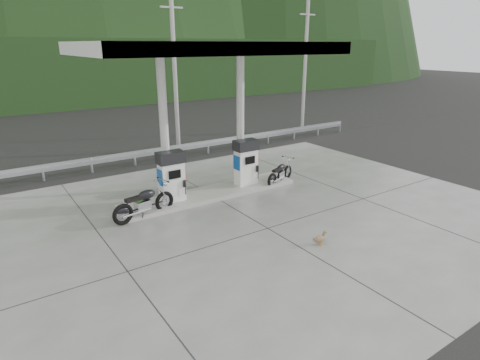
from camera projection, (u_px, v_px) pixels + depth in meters
ground at (249, 218)px, 13.35m from camera, size 160.00×160.00×0.00m
forecourt_apron at (249, 218)px, 13.35m from camera, size 18.00×14.00×0.02m
pump_island at (212, 193)px, 15.28m from camera, size 7.00×1.40×0.15m
gas_pump_left at (172, 176)px, 14.12m from camera, size 0.95×0.55×1.80m
gas_pump_right at (246, 162)px, 15.82m from camera, size 0.95×0.55×1.80m
canopy_column_left at (164, 130)px, 13.92m from camera, size 0.30×0.30×5.00m
canopy_column_right at (240, 121)px, 15.62m from camera, size 0.30×0.30×5.00m
canopy_roof at (208, 48)px, 13.58m from camera, size 8.50×5.00×0.40m
guardrail at (154, 148)px, 19.40m from camera, size 26.00×0.16×1.42m
road at (130, 148)px, 22.37m from camera, size 60.00×7.00×0.01m
utility_pole_b at (175, 75)px, 20.58m from camera, size 0.22×0.22×8.00m
utility_pole_c at (305, 69)px, 25.35m from camera, size 0.22×0.22×8.00m
tree_band at (57, 73)px, 35.92m from camera, size 80.00×6.00×6.00m
forested_hills at (20, 82)px, 60.43m from camera, size 100.00×40.00×140.00m
motorcycle_left at (144, 203)px, 13.19m from camera, size 2.23×1.06×1.01m
motorcycle_right at (280, 173)px, 16.55m from camera, size 1.87×1.18×0.85m
duck at (320, 239)px, 11.50m from camera, size 0.48×0.16×0.34m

